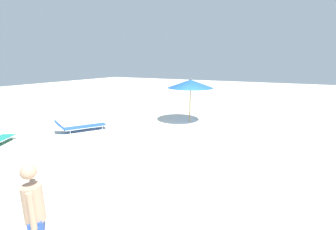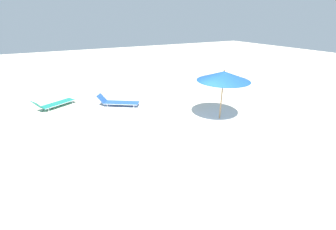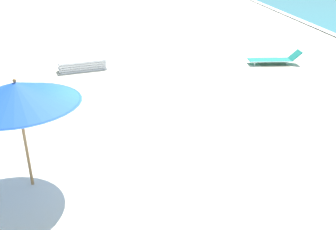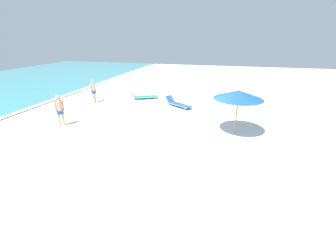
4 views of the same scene
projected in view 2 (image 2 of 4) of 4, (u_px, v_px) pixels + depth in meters
ground_plane at (197, 140)px, 8.91m from camera, size 60.00×60.00×0.16m
beach_umbrella at (224, 76)px, 9.88m from camera, size 2.37×2.37×2.32m
sun_lounger_under_umbrella at (118, 102)px, 12.13m from camera, size 1.70×2.16×0.61m
sun_lounger_near_water_left at (54, 104)px, 11.87m from camera, size 1.50×2.13×0.62m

